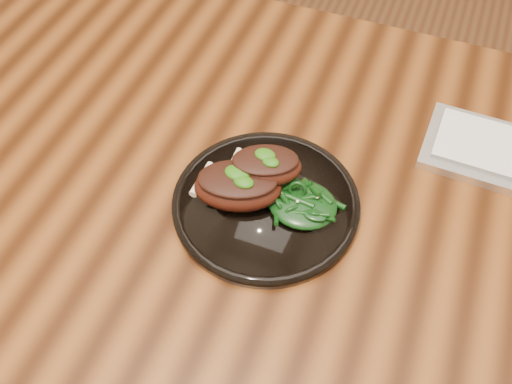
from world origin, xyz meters
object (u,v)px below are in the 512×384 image
desk (311,221)px  lamb_chop_front (237,186)px  greens_heap (303,202)px  plate (266,203)px

desk → lamb_chop_front: 0.17m
desk → lamb_chop_front: size_ratio=11.97×
lamb_chop_front → greens_heap: 0.09m
desk → plate: size_ratio=6.33×
desk → plate: 0.12m
desk → greens_heap: greens_heap is taller
plate → lamb_chop_front: 0.05m
lamb_chop_front → greens_heap: bearing=8.9°
greens_heap → lamb_chop_front: bearing=-171.1°
plate → greens_heap: (0.05, 0.00, 0.02)m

